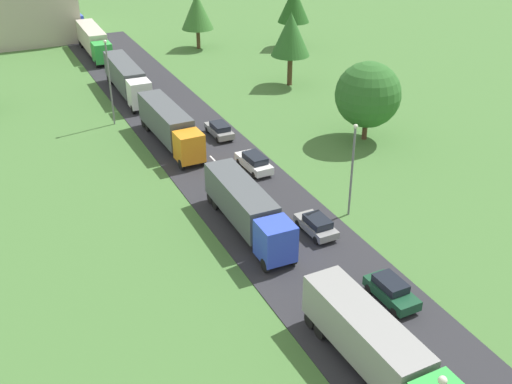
% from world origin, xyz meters
% --- Properties ---
extents(road, '(10.00, 140.00, 0.06)m').
position_xyz_m(road, '(0.00, 24.50, 0.03)').
color(road, '#2B2B30').
rests_on(road, ground).
extents(lane_marking_centre, '(0.16, 124.01, 0.01)m').
position_xyz_m(lane_marking_centre, '(0.00, 22.25, 0.07)').
color(lane_marking_centre, white).
rests_on(lane_marking_centre, road).
extents(truck_lead, '(2.81, 12.14, 3.43)m').
position_xyz_m(truck_lead, '(-2.42, 11.77, 2.07)').
color(truck_lead, green).
rests_on(truck_lead, road).
extents(truck_second, '(2.65, 12.11, 3.44)m').
position_xyz_m(truck_second, '(-2.42, 28.95, 2.06)').
color(truck_second, blue).
rests_on(truck_second, road).
extents(truck_third, '(2.74, 12.91, 3.71)m').
position_xyz_m(truck_third, '(-2.53, 47.35, 2.17)').
color(truck_third, orange).
rests_on(truck_third, road).
extents(truck_fourth, '(2.76, 13.97, 3.76)m').
position_xyz_m(truck_fourth, '(-2.47, 63.63, 2.22)').
color(truck_fourth, white).
rests_on(truck_fourth, road).
extents(truck_fifth, '(2.77, 13.90, 3.77)m').
position_xyz_m(truck_fifth, '(-2.25, 82.85, 2.19)').
color(truck_fifth, green).
rests_on(truck_fifth, road).
extents(truck_sixth, '(2.80, 14.68, 3.69)m').
position_xyz_m(truck_sixth, '(-2.55, 101.96, 2.17)').
color(truck_sixth, blue).
rests_on(truck_sixth, road).
extents(car_second, '(1.84, 4.07, 1.55)m').
position_xyz_m(car_second, '(2.41, 16.93, 0.86)').
color(car_second, '#19472D').
rests_on(car_second, road).
extents(car_third, '(1.86, 4.01, 1.44)m').
position_xyz_m(car_third, '(2.20, 26.20, 0.81)').
color(car_third, gray).
rests_on(car_third, road).
extents(car_fourth, '(1.95, 4.65, 1.61)m').
position_xyz_m(car_fourth, '(2.57, 38.20, 0.89)').
color(car_fourth, white).
rests_on(car_fourth, road).
extents(car_fifth, '(1.77, 4.23, 1.47)m').
position_xyz_m(car_fifth, '(2.66, 46.85, 0.83)').
color(car_fifth, gray).
rests_on(car_fifth, road).
extents(lamppost_second, '(0.36, 0.36, 7.92)m').
position_xyz_m(lamppost_second, '(6.12, 27.66, 4.44)').
color(lamppost_second, slate).
rests_on(lamppost_second, ground).
extents(lamppost_third, '(0.36, 0.36, 9.26)m').
position_xyz_m(lamppost_third, '(-6.35, 55.08, 5.12)').
color(lamppost_third, slate).
rests_on(lamppost_third, ground).
extents(tree_birch, '(4.85, 4.85, 9.17)m').
position_xyz_m(tree_birch, '(17.20, 58.57, 6.45)').
color(tree_birch, '#513823').
rests_on(tree_birch, ground).
extents(tree_maple, '(4.79, 4.79, 8.22)m').
position_xyz_m(tree_maple, '(12.80, 79.62, 5.56)').
color(tree_maple, '#513823').
rests_on(tree_maple, ground).
extents(tree_elm, '(6.65, 6.65, 8.12)m').
position_xyz_m(tree_elm, '(16.01, 39.98, 4.79)').
color(tree_elm, '#513823').
rests_on(tree_elm, ground).
extents(tree_ash, '(4.75, 4.75, 9.01)m').
position_xyz_m(tree_ash, '(26.12, 74.16, 6.37)').
color(tree_ash, '#513823').
rests_on(tree_ash, ground).
extents(distant_building, '(16.60, 12.57, 9.93)m').
position_xyz_m(distant_building, '(-10.73, 96.19, 4.96)').
color(distant_building, '#B2A899').
rests_on(distant_building, ground).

